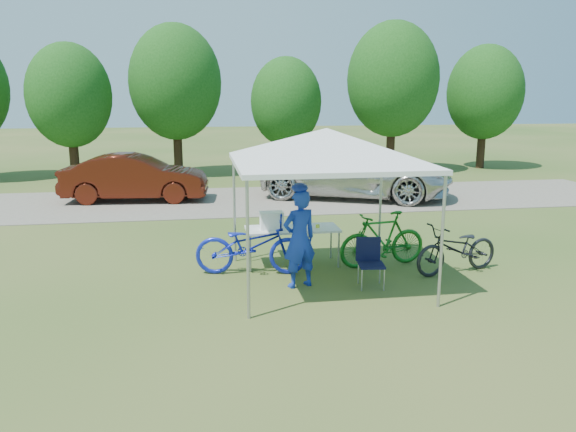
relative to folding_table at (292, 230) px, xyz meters
name	(u,v)px	position (x,y,z in m)	size (l,w,h in m)	color
ground	(325,281)	(0.41, -1.08, -0.70)	(100.00, 100.00, 0.00)	#2D5119
gravel_strip	(269,200)	(0.41, 6.92, -0.69)	(24.00, 5.00, 0.02)	gray
canopy	(327,133)	(0.41, -1.08, 1.95)	(4.53, 4.53, 3.00)	#A5A5AA
treeline	(243,88)	(0.12, 12.97, 2.83)	(24.89, 4.28, 6.30)	#382314
folding_table	(292,230)	(0.00, 0.00, 0.00)	(1.81, 0.75, 0.74)	white
folding_chair	(370,258)	(1.13, -1.42, -0.20)	(0.48, 0.50, 0.85)	black
cooler	(272,220)	(-0.41, 0.00, 0.21)	(0.45, 0.31, 0.33)	white
ice_cream_cup	(318,226)	(0.49, -0.05, 0.07)	(0.08, 0.08, 0.06)	#DDEE38
cyclist	(299,239)	(-0.09, -1.28, 0.16)	(0.63, 0.41, 1.71)	#1532B2
bike_blue	(251,245)	(-0.85, -0.44, -0.16)	(0.72, 2.07, 1.09)	#1524BB
bike_green	(383,239)	(1.72, -0.35, -0.16)	(0.51, 1.80, 1.08)	#16631A
bike_dark	(458,249)	(2.96, -1.01, -0.23)	(0.63, 1.81, 0.95)	black
minivan	(355,171)	(3.25, 7.01, 0.17)	(2.82, 6.11, 1.70)	silver
sedan	(135,177)	(-3.73, 7.42, 0.05)	(1.54, 4.43, 1.46)	#4A170C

